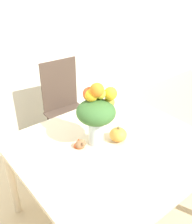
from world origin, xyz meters
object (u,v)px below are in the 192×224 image
Objects in this scene: flower_vase at (96,111)px; pumpkin at (118,134)px; dining_chair_near_window at (66,108)px; turkey_figurine at (80,143)px.

pumpkin is (0.13, -0.08, -0.21)m from flower_vase.
flower_vase is 0.26m from pumpkin.
turkey_figurine is at bearing -112.50° from dining_chair_near_window.
turkey_figurine is (-0.26, 0.11, -0.02)m from pumpkin.
pumpkin is 1.01m from dining_chair_near_window.
turkey_figurine is 0.11× the size of dining_chair_near_window.
pumpkin is at bearing -95.65° from dining_chair_near_window.
flower_vase is 4.30× the size of turkey_figurine.
dining_chair_near_window is at bearing 80.12° from pumpkin.
flower_vase reaches higher than pumpkin.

